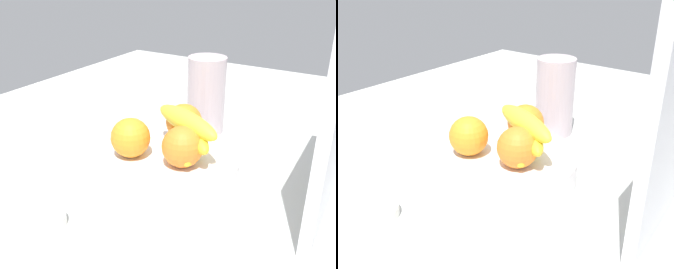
% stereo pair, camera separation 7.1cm
% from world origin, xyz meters
% --- Properties ---
extents(ground_plane, '(1.80, 1.40, 0.03)m').
position_xyz_m(ground_plane, '(0.00, 0.00, -0.01)').
color(ground_plane, '#B3B6B2').
extents(fruit_bowl, '(0.26, 0.26, 0.05)m').
position_xyz_m(fruit_bowl, '(-0.02, -0.00, 0.03)').
color(fruit_bowl, white).
rests_on(fruit_bowl, ground_plane).
extents(orange_front_left, '(0.07, 0.07, 0.07)m').
position_xyz_m(orange_front_left, '(0.02, -0.06, 0.09)').
color(orange_front_left, orange).
rests_on(orange_front_left, fruit_bowl).
extents(orange_front_right, '(0.07, 0.07, 0.07)m').
position_xyz_m(orange_front_right, '(0.00, 0.04, 0.09)').
color(orange_front_right, orange).
rests_on(orange_front_right, fruit_bowl).
extents(orange_center, '(0.07, 0.07, 0.07)m').
position_xyz_m(orange_center, '(-0.10, -0.01, 0.09)').
color(orange_center, orange).
rests_on(orange_center, fruit_bowl).
extents(banana_bunch, '(0.17, 0.17, 0.08)m').
position_xyz_m(banana_bunch, '(-0.05, 0.03, 0.09)').
color(banana_bunch, yellow).
rests_on(banana_bunch, fruit_bowl).
extents(thermos_tumbler, '(0.09, 0.09, 0.18)m').
position_xyz_m(thermos_tumbler, '(-0.26, -0.04, 0.09)').
color(thermos_tumbler, '#C1AFB6').
rests_on(thermos_tumbler, ground_plane).
extents(jar_lid, '(0.07, 0.07, 0.02)m').
position_xyz_m(jar_lid, '(0.20, -0.10, 0.01)').
color(jar_lid, white).
rests_on(jar_lid, ground_plane).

